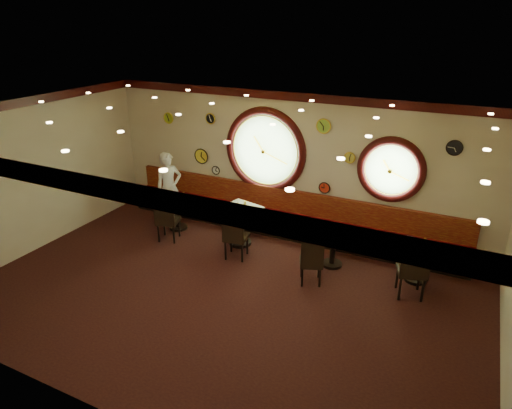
# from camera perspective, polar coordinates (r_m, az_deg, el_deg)

# --- Properties ---
(floor) EXTENTS (9.00, 6.00, 0.00)m
(floor) POSITION_cam_1_polar(r_m,az_deg,el_deg) (8.46, -3.96, -11.03)
(floor) COLOR black
(floor) RESTS_ON ground
(ceiling) EXTENTS (9.00, 6.00, 0.02)m
(ceiling) POSITION_cam_1_polar(r_m,az_deg,el_deg) (7.21, -4.65, 10.68)
(ceiling) COLOR gold
(ceiling) RESTS_ON wall_back
(wall_back) EXTENTS (9.00, 0.02, 3.20)m
(wall_back) POSITION_cam_1_polar(r_m,az_deg,el_deg) (10.22, 4.23, 5.01)
(wall_back) COLOR beige
(wall_back) RESTS_ON floor
(wall_front) EXTENTS (9.00, 0.02, 3.20)m
(wall_front) POSITION_cam_1_polar(r_m,az_deg,el_deg) (5.65, -20.12, -12.03)
(wall_front) COLOR beige
(wall_front) RESTS_ON floor
(wall_left) EXTENTS (0.02, 6.00, 3.20)m
(wall_left) POSITION_cam_1_polar(r_m,az_deg,el_deg) (10.59, -25.87, 3.38)
(wall_left) COLOR beige
(wall_left) RESTS_ON floor
(molding_back) EXTENTS (9.00, 0.10, 0.18)m
(molding_back) POSITION_cam_1_polar(r_m,az_deg,el_deg) (9.83, 4.38, 13.35)
(molding_back) COLOR #350909
(molding_back) RESTS_ON wall_back
(molding_front) EXTENTS (9.00, 0.10, 0.18)m
(molding_front) POSITION_cam_1_polar(r_m,az_deg,el_deg) (5.02, -22.00, 2.67)
(molding_front) COLOR #350909
(molding_front) RESTS_ON wall_back
(molding_left) EXTENTS (0.10, 6.00, 0.18)m
(molding_left) POSITION_cam_1_polar(r_m,az_deg,el_deg) (10.21, -27.14, 11.35)
(molding_left) COLOR #350909
(molding_left) RESTS_ON wall_back
(banquette_base) EXTENTS (8.00, 0.55, 0.20)m
(banquette_base) POSITION_cam_1_polar(r_m,az_deg,el_deg) (10.54, 3.42, -3.20)
(banquette_base) COLOR black
(banquette_base) RESTS_ON floor
(banquette_seat) EXTENTS (8.00, 0.55, 0.30)m
(banquette_seat) POSITION_cam_1_polar(r_m,az_deg,el_deg) (10.43, 3.45, -1.96)
(banquette_seat) COLOR #5D080E
(banquette_seat) RESTS_ON banquette_base
(banquette_back) EXTENTS (8.00, 0.10, 0.55)m
(banquette_back) POSITION_cam_1_polar(r_m,az_deg,el_deg) (10.46, 3.98, 0.48)
(banquette_back) COLOR #61070F
(banquette_back) RESTS_ON wall_back
(porthole_left_glass) EXTENTS (1.66, 0.02, 1.66)m
(porthole_left_glass) POSITION_cam_1_polar(r_m,az_deg,el_deg) (10.38, 1.18, 6.78)
(porthole_left_glass) COLOR #9BD47F
(porthole_left_glass) RESTS_ON wall_back
(porthole_left_frame) EXTENTS (1.98, 0.18, 1.98)m
(porthole_left_frame) POSITION_cam_1_polar(r_m,az_deg,el_deg) (10.36, 1.14, 6.76)
(porthole_left_frame) COLOR #350909
(porthole_left_frame) RESTS_ON wall_back
(porthole_left_ring) EXTENTS (1.61, 0.03, 1.61)m
(porthole_left_ring) POSITION_cam_1_polar(r_m,az_deg,el_deg) (10.34, 1.07, 6.72)
(porthole_left_ring) COLOR yellow
(porthole_left_ring) RESTS_ON wall_back
(porthole_right_glass) EXTENTS (1.10, 0.02, 1.10)m
(porthole_right_glass) POSITION_cam_1_polar(r_m,az_deg,el_deg) (9.60, 16.52, 4.19)
(porthole_right_glass) COLOR #9BD47F
(porthole_right_glass) RESTS_ON wall_back
(porthole_right_frame) EXTENTS (1.38, 0.18, 1.38)m
(porthole_right_frame) POSITION_cam_1_polar(r_m,az_deg,el_deg) (9.58, 16.51, 4.17)
(porthole_right_frame) COLOR #350909
(porthole_right_frame) RESTS_ON wall_back
(porthole_right_ring) EXTENTS (1.09, 0.03, 1.09)m
(porthole_right_ring) POSITION_cam_1_polar(r_m,az_deg,el_deg) (9.56, 16.47, 4.12)
(porthole_right_ring) COLOR yellow
(porthole_right_ring) RESTS_ON wall_back
(wall_clock_0) EXTENTS (0.26, 0.03, 0.26)m
(wall_clock_0) POSITION_cam_1_polar(r_m,az_deg,el_deg) (11.54, -10.85, 10.57)
(wall_clock_0) COLOR #AFCC28
(wall_clock_0) RESTS_ON wall_back
(wall_clock_1) EXTENTS (0.24, 0.03, 0.24)m
(wall_clock_1) POSITION_cam_1_polar(r_m,az_deg,el_deg) (10.85, -5.70, 10.64)
(wall_clock_1) COLOR black
(wall_clock_1) RESTS_ON wall_back
(wall_clock_2) EXTENTS (0.30, 0.03, 0.30)m
(wall_clock_2) POSITION_cam_1_polar(r_m,az_deg,el_deg) (9.69, 8.47, 9.67)
(wall_clock_2) COLOR #9CDC44
(wall_clock_2) RESTS_ON wall_back
(wall_clock_3) EXTENTS (0.22, 0.03, 0.22)m
(wall_clock_3) POSITION_cam_1_polar(r_m,az_deg,el_deg) (9.69, 11.64, 5.77)
(wall_clock_3) COLOR #CFCA45
(wall_clock_3) RESTS_ON wall_back
(wall_clock_4) EXTENTS (0.36, 0.03, 0.36)m
(wall_clock_4) POSITION_cam_1_polar(r_m,az_deg,el_deg) (11.24, -6.83, 6.02)
(wall_clock_4) COLOR yellow
(wall_clock_4) RESTS_ON wall_back
(wall_clock_5) EXTENTS (0.20, 0.03, 0.20)m
(wall_clock_5) POSITION_cam_1_polar(r_m,az_deg,el_deg) (11.13, -5.02, 4.30)
(wall_clock_5) COLOR white
(wall_clock_5) RESTS_ON wall_back
(wall_clock_6) EXTENTS (0.24, 0.03, 0.24)m
(wall_clock_6) POSITION_cam_1_polar(r_m,az_deg,el_deg) (10.05, 8.57, 2.09)
(wall_clock_6) COLOR red
(wall_clock_6) RESTS_ON wall_back
(wall_clock_7) EXTENTS (0.28, 0.03, 0.28)m
(wall_clock_7) POSITION_cam_1_polar(r_m,az_deg,el_deg) (9.30, 23.57, 6.52)
(wall_clock_7) COLOR black
(wall_clock_7) RESTS_ON wall_back
(table_a) EXTENTS (0.81, 0.81, 0.74)m
(table_a) POSITION_cam_1_polar(r_m,az_deg,el_deg) (10.79, -9.81, -0.72)
(table_a) COLOR black
(table_a) RESTS_ON floor
(table_b) EXTENTS (0.95, 0.95, 0.86)m
(table_b) POSITION_cam_1_polar(r_m,az_deg,el_deg) (9.90, -2.04, -2.12)
(table_b) COLOR black
(table_b) RESTS_ON floor
(table_c) EXTENTS (0.67, 0.67, 0.72)m
(table_c) POSITION_cam_1_polar(r_m,az_deg,el_deg) (9.22, 9.61, -5.04)
(table_c) COLOR black
(table_c) RESTS_ON floor
(table_d) EXTENTS (0.73, 0.73, 0.73)m
(table_d) POSITION_cam_1_polar(r_m,az_deg,el_deg) (9.10, 19.64, -6.45)
(table_d) COLOR black
(table_d) RESTS_ON floor
(chair_a) EXTENTS (0.56, 0.56, 0.67)m
(chair_a) POSITION_cam_1_polar(r_m,az_deg,el_deg) (10.17, -11.18, -1.39)
(chair_a) COLOR black
(chair_a) RESTS_ON floor
(chair_b) EXTENTS (0.53, 0.53, 0.68)m
(chair_b) POSITION_cam_1_polar(r_m,az_deg,el_deg) (9.25, -2.68, -3.43)
(chair_b) COLOR black
(chair_b) RESTS_ON floor
(chair_c) EXTENTS (0.55, 0.55, 0.62)m
(chair_c) POSITION_cam_1_polar(r_m,az_deg,el_deg) (8.47, 6.99, -6.60)
(chair_c) COLOR black
(chair_c) RESTS_ON floor
(chair_d) EXTENTS (0.62, 0.62, 0.73)m
(chair_d) POSITION_cam_1_polar(r_m,az_deg,el_deg) (8.43, 19.13, -7.14)
(chair_d) COLOR black
(chair_d) RESTS_ON floor
(condiment_a_salt) EXTENTS (0.03, 0.03, 0.09)m
(condiment_a_salt) POSITION_cam_1_polar(r_m,az_deg,el_deg) (10.74, -10.42, 0.96)
(condiment_a_salt) COLOR silver
(condiment_a_salt) RESTS_ON table_a
(condiment_b_salt) EXTENTS (0.04, 0.04, 0.11)m
(condiment_b_salt) POSITION_cam_1_polar(r_m,az_deg,el_deg) (9.78, -2.28, -0.05)
(condiment_b_salt) COLOR silver
(condiment_b_salt) RESTS_ON table_b
(condiment_c_salt) EXTENTS (0.04, 0.04, 0.11)m
(condiment_c_salt) POSITION_cam_1_polar(r_m,az_deg,el_deg) (9.17, 9.72, -2.96)
(condiment_c_salt) COLOR silver
(condiment_c_salt) RESTS_ON table_c
(condiment_d_salt) EXTENTS (0.04, 0.04, 0.10)m
(condiment_d_salt) POSITION_cam_1_polar(r_m,az_deg,el_deg) (9.04, 19.39, -4.34)
(condiment_d_salt) COLOR silver
(condiment_d_salt) RESTS_ON table_d
(condiment_a_pepper) EXTENTS (0.04, 0.04, 0.10)m
(condiment_a_pepper) POSITION_cam_1_polar(r_m,az_deg,el_deg) (10.64, -10.09, 0.80)
(condiment_a_pepper) COLOR silver
(condiment_a_pepper) RESTS_ON table_a
(condiment_b_pepper) EXTENTS (0.04, 0.04, 0.11)m
(condiment_b_pepper) POSITION_cam_1_polar(r_m,az_deg,el_deg) (9.67, -2.22, -0.30)
(condiment_b_pepper) COLOR silver
(condiment_b_pepper) RESTS_ON table_b
(condiment_c_pepper) EXTENTS (0.03, 0.03, 0.09)m
(condiment_c_pepper) POSITION_cam_1_polar(r_m,az_deg,el_deg) (9.05, 9.55, -3.37)
(condiment_c_pepper) COLOR silver
(condiment_c_pepper) RESTS_ON table_c
(condiment_d_pepper) EXTENTS (0.04, 0.04, 0.10)m
(condiment_d_pepper) POSITION_cam_1_polar(r_m,az_deg,el_deg) (8.96, 19.99, -4.69)
(condiment_d_pepper) COLOR silver
(condiment_d_pepper) RESTS_ON table_d
(condiment_a_bottle) EXTENTS (0.05, 0.05, 0.16)m
(condiment_a_bottle) POSITION_cam_1_polar(r_m,az_deg,el_deg) (10.67, -9.00, 1.11)
(condiment_a_bottle) COLOR gold
(condiment_a_bottle) RESTS_ON table_a
(condiment_b_bottle) EXTENTS (0.05, 0.05, 0.16)m
(condiment_b_bottle) POSITION_cam_1_polar(r_m,az_deg,el_deg) (9.71, -1.38, -0.03)
(condiment_b_bottle) COLOR yellow
(condiment_b_bottle) RESTS_ON table_b
(condiment_c_bottle) EXTENTS (0.06, 0.06, 0.18)m
(condiment_c_bottle) POSITION_cam_1_polar(r_m,az_deg,el_deg) (9.07, 10.28, -3.06)
(condiment_c_bottle) COLOR gold
(condiment_c_bottle) RESTS_ON table_c
(condiment_d_bottle) EXTENTS (0.04, 0.04, 0.14)m
(condiment_d_bottle) POSITION_cam_1_polar(r_m,az_deg,el_deg) (9.04, 20.34, -4.33)
(condiment_d_bottle) COLOR gold
(condiment_d_bottle) RESTS_ON table_d
(waiter) EXTENTS (0.70, 0.75, 1.72)m
(waiter) POSITION_cam_1_polar(r_m,az_deg,el_deg) (11.11, -10.79, 2.10)
(waiter) COLOR white
(waiter) RESTS_ON floor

